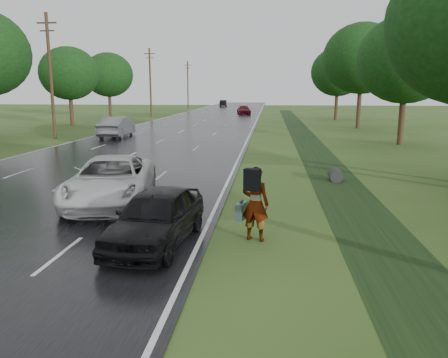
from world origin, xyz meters
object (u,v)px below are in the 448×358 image
Objects in this scene: pedestrian at (254,203)px; white_pickup at (111,180)px; silver_sedan at (117,127)px; dark_sedan at (156,217)px.

pedestrian is 6.14m from white_pickup.
pedestrian reaches higher than silver_sedan.
silver_sedan is at bearing 99.13° from white_pickup.
white_pickup is 1.36× the size of dark_sedan.
white_pickup is 22.77m from silver_sedan.
dark_sedan is at bearing 31.04° from pedestrian.
silver_sedan is (-10.09, 25.49, 0.14)m from dark_sedan.
dark_sedan is at bearing -66.03° from white_pickup.
pedestrian is 2.61m from dark_sedan.
pedestrian reaches higher than dark_sedan.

